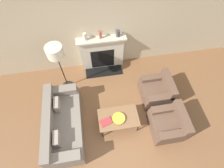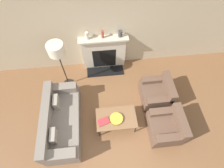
# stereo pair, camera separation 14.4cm
# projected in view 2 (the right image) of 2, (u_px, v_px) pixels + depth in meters

# --- Properties ---
(ground_plane) EXTENTS (18.00, 18.00, 0.00)m
(ground_plane) POSITION_uv_depth(u_px,v_px,m) (116.00, 138.00, 4.48)
(ground_plane) COLOR brown
(wall_back) EXTENTS (18.00, 0.06, 2.90)m
(wall_back) POSITION_uv_depth(u_px,v_px,m) (106.00, 26.00, 4.65)
(wall_back) COLOR #BCAD8E
(wall_back) RESTS_ON ground_plane
(fireplace) EXTENTS (1.41, 0.59, 1.16)m
(fireplace) POSITION_uv_depth(u_px,v_px,m) (104.00, 53.00, 5.31)
(fireplace) COLOR beige
(fireplace) RESTS_ON ground_plane
(couch) EXTENTS (0.84, 1.91, 0.79)m
(couch) POSITION_uv_depth(u_px,v_px,m) (61.00, 122.00, 4.38)
(couch) COLOR slate
(couch) RESTS_ON ground_plane
(armchair_near) EXTENTS (0.78, 0.84, 0.74)m
(armchair_near) POSITION_uv_depth(u_px,v_px,m) (167.00, 127.00, 4.34)
(armchair_near) COLOR brown
(armchair_near) RESTS_ON ground_plane
(armchair_far) EXTENTS (0.78, 0.84, 0.74)m
(armchair_far) POSITION_uv_depth(u_px,v_px,m) (157.00, 93.00, 4.87)
(armchair_far) COLOR brown
(armchair_far) RESTS_ON ground_plane
(coffee_table) EXTENTS (1.00, 0.61, 0.43)m
(coffee_table) POSITION_uv_depth(u_px,v_px,m) (116.00, 118.00, 4.35)
(coffee_table) COLOR brown
(coffee_table) RESTS_ON ground_plane
(bowl) EXTENTS (0.32, 0.32, 0.06)m
(bowl) POSITION_uv_depth(u_px,v_px,m) (116.00, 119.00, 4.27)
(bowl) COLOR gold
(bowl) RESTS_ON coffee_table
(book) EXTENTS (0.32, 0.25, 0.02)m
(book) POSITION_uv_depth(u_px,v_px,m) (104.00, 121.00, 4.25)
(book) COLOR #9E2D33
(book) RESTS_ON coffee_table
(floor_lamp) EXTENTS (0.41, 0.41, 1.64)m
(floor_lamp) POSITION_uv_depth(u_px,v_px,m) (57.00, 52.00, 4.21)
(floor_lamp) COLOR black
(floor_lamp) RESTS_ON ground_plane
(mantel_vase_left) EXTENTS (0.10, 0.10, 0.22)m
(mantel_vase_left) POSITION_uv_depth(u_px,v_px,m) (87.00, 36.00, 4.69)
(mantel_vase_left) COLOR beige
(mantel_vase_left) RESTS_ON fireplace
(mantel_vase_center_left) EXTENTS (0.07, 0.07, 0.23)m
(mantel_vase_center_left) POSITION_uv_depth(u_px,v_px,m) (102.00, 34.00, 4.72)
(mantel_vase_center_left) COLOR brown
(mantel_vase_center_left) RESTS_ON fireplace
(mantel_vase_center_right) EXTENTS (0.11, 0.11, 0.18)m
(mantel_vase_center_right) POSITION_uv_depth(u_px,v_px,m) (120.00, 34.00, 4.76)
(mantel_vase_center_right) COLOR #3D383D
(mantel_vase_center_right) RESTS_ON fireplace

